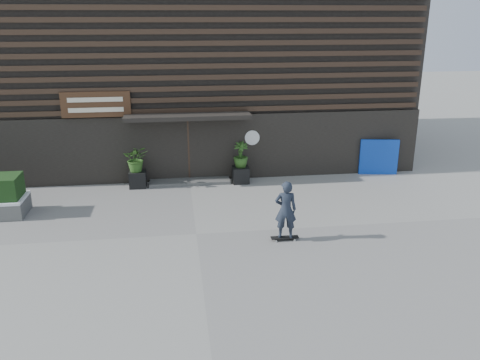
{
  "coord_description": "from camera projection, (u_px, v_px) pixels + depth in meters",
  "views": [
    {
      "loc": [
        -0.5,
        -12.9,
        5.95
      ],
      "look_at": [
        1.47,
        1.43,
        1.1
      ],
      "focal_mm": 36.64,
      "sensor_mm": 36.0,
      "label": 1
    }
  ],
  "objects": [
    {
      "name": "skateboarder",
      "position": [
        286.0,
        210.0,
        13.4
      ],
      "size": [
        0.78,
        0.47,
        1.74
      ],
      "color": "black",
      "rests_on": "ground"
    },
    {
      "name": "bamboo_right",
      "position": [
        241.0,
        155.0,
        18.11
      ],
      "size": [
        0.54,
        0.54,
        0.96
      ],
      "primitive_type": "imported",
      "color": "#2D591E",
      "rests_on": "planter_pot_right"
    },
    {
      "name": "entrance_step",
      "position": [
        190.0,
        181.0,
        18.38
      ],
      "size": [
        3.0,
        0.8,
        0.12
      ],
      "primitive_type": "cube",
      "color": "#4A4A47",
      "rests_on": "ground"
    },
    {
      "name": "planter_pot_right",
      "position": [
        241.0,
        175.0,
        18.36
      ],
      "size": [
        0.6,
        0.6,
        0.6
      ],
      "primitive_type": "cube",
      "color": "black",
      "rests_on": "ground"
    },
    {
      "name": "ground",
      "position": [
        196.0,
        234.0,
        14.08
      ],
      "size": [
        80.0,
        80.0,
        0.0
      ],
      "primitive_type": "plane",
      "color": "gray",
      "rests_on": "ground"
    },
    {
      "name": "building",
      "position": [
        182.0,
        62.0,
        22.16
      ],
      "size": [
        18.0,
        11.0,
        8.0
      ],
      "color": "black",
      "rests_on": "ground"
    },
    {
      "name": "planter_pot_left",
      "position": [
        138.0,
        179.0,
        17.87
      ],
      "size": [
        0.6,
        0.6,
        0.6
      ],
      "primitive_type": "cube",
      "color": "black",
      "rests_on": "ground"
    },
    {
      "name": "blue_tarp",
      "position": [
        379.0,
        157.0,
        19.22
      ],
      "size": [
        1.49,
        0.37,
        1.4
      ],
      "primitive_type": "cube",
      "rotation": [
        0.0,
        0.0,
        -0.17
      ],
      "color": "#0D36B1",
      "rests_on": "ground"
    },
    {
      "name": "bamboo_left",
      "position": [
        136.0,
        159.0,
        17.62
      ],
      "size": [
        0.86,
        0.75,
        0.96
      ],
      "primitive_type": "imported",
      "color": "#2D591E",
      "rests_on": "planter_pot_left"
    }
  ]
}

